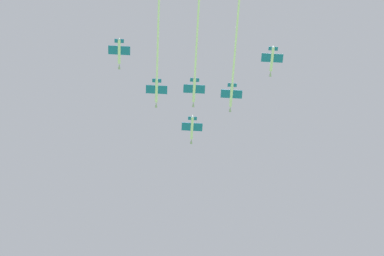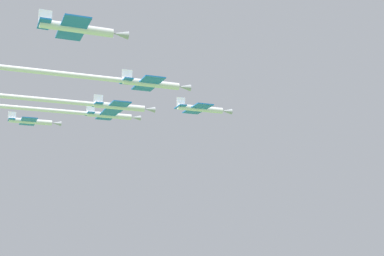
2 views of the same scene
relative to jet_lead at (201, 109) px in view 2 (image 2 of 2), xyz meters
The scene contains 5 objects.
jet_lead is the anchor object (origin of this frame).
jet_port_inner 37.18m from the jet_lead, 137.91° to the right, with size 28.27×59.19×2.51m.
jet_starboard_inner 40.79m from the jet_lead, 92.59° to the right, with size 31.83×67.12×2.51m.
jet_starboard_outer 42.39m from the jet_lead, 159.14° to the right, with size 9.19×11.83×2.51m.
jet_center_rear 42.40m from the jet_lead, 69.14° to the right, with size 9.19×11.83×2.51m.
Camera 2 is at (90.23, -84.26, 165.53)m, focal length 51.63 mm.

